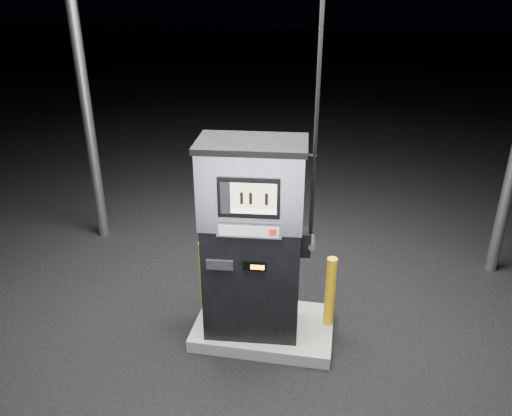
# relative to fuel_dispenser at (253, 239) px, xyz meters

# --- Properties ---
(ground) EXTENTS (80.00, 80.00, 0.00)m
(ground) POSITION_rel_fuel_dispenser_xyz_m (0.11, 0.10, -1.30)
(ground) COLOR black
(ground) RESTS_ON ground
(pump_island) EXTENTS (1.60, 1.00, 0.15)m
(pump_island) POSITION_rel_fuel_dispenser_xyz_m (0.11, 0.10, -1.23)
(pump_island) COLOR slate
(pump_island) RESTS_ON ground
(fuel_dispenser) EXTENTS (1.26, 0.75, 4.65)m
(fuel_dispenser) POSITION_rel_fuel_dispenser_xyz_m (0.00, 0.00, 0.00)
(fuel_dispenser) COLOR black
(fuel_dispenser) RESTS_ON pump_island
(bollard_left) EXTENTS (0.15, 0.15, 0.91)m
(bollard_left) POSITION_rel_fuel_dispenser_xyz_m (-0.63, 0.24, -0.69)
(bollard_left) COLOR #FFB40E
(bollard_left) RESTS_ON pump_island
(bollard_right) EXTENTS (0.13, 0.13, 0.87)m
(bollard_right) POSITION_rel_fuel_dispenser_xyz_m (0.85, 0.22, -0.71)
(bollard_right) COLOR #FFB40E
(bollard_right) RESTS_ON pump_island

